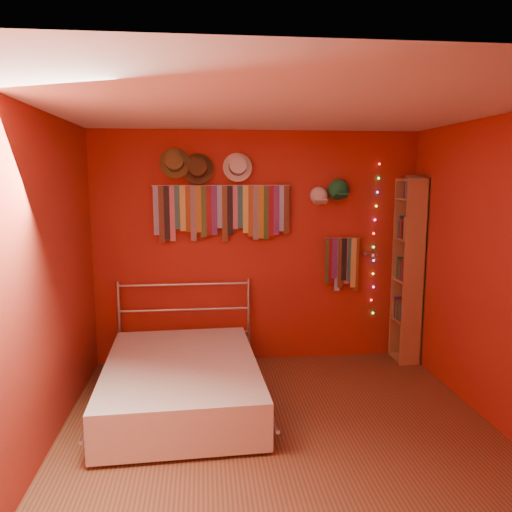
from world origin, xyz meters
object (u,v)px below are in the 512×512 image
object	(u,v)px
tie_rack	(222,210)
bookshelf	(412,270)
reading_lamp	(372,255)
bed	(182,381)

from	to	relation	value
tie_rack	bookshelf	world-z (taller)	bookshelf
reading_lamp	bed	bearing A→B (deg)	-157.58
reading_lamp	bed	distance (m)	2.37
tie_rack	bookshelf	distance (m)	2.15
bed	tie_rack	bearing A→B (deg)	65.62
tie_rack	reading_lamp	bearing A→B (deg)	-6.91
reading_lamp	bookshelf	distance (m)	0.49
bookshelf	tie_rack	bearing A→B (deg)	175.66
reading_lamp	bookshelf	bearing A→B (deg)	4.59
bookshelf	bed	bearing A→B (deg)	-160.68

